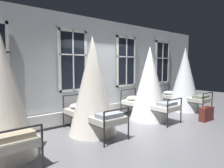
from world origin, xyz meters
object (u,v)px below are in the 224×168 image
at_px(cot_first, 1,96).
at_px(cot_second, 93,87).
at_px(cot_third, 149,85).
at_px(suitcase_dark, 206,114).
at_px(cot_fourth, 184,80).

height_order(cot_first, cot_second, cot_second).
height_order(cot_third, suitcase_dark, cot_third).
xyz_separation_m(cot_third, suitcase_dark, (1.22, -1.32, -0.91)).
bearing_deg(suitcase_dark, cot_first, 169.71).
relative_size(cot_third, suitcase_dark, 4.15).
height_order(cot_third, cot_fourth, cot_fourth).
distance_m(cot_second, cot_fourth, 4.34).
xyz_separation_m(cot_first, cot_second, (2.11, 0.04, 0.01)).
distance_m(cot_first, suitcase_dark, 5.76).
xyz_separation_m(cot_first, cot_fourth, (6.45, 0.00, -0.01)).
distance_m(cot_fourth, suitcase_dark, 1.88).
bearing_deg(cot_fourth, cot_third, 90.03).
xyz_separation_m(cot_second, cot_fourth, (4.34, -0.04, -0.02)).
bearing_deg(cot_second, cot_fourth, -90.19).
bearing_deg(cot_fourth, cot_first, 89.78).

